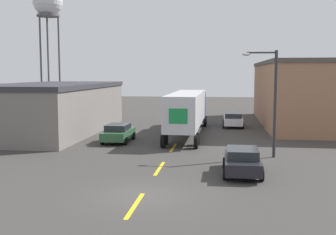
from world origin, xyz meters
TOP-DOWN VIEW (x-y plane):
  - ground_plane at (0.00, 0.00)m, footprint 160.00×160.00m
  - road_centerline at (0.00, 5.53)m, footprint 0.20×17.46m
  - warehouse_left at (-12.16, 19.29)m, footprint 8.79×19.08m
  - warehouse_right at (14.22, 28.60)m, footprint 12.91×22.75m
  - semi_truck at (0.55, 19.40)m, footprint 2.90×15.99m
  - parked_car_left_far at (-4.72, 14.54)m, footprint 2.11×4.51m
  - parked_car_right_near at (4.72, 4.73)m, footprint 2.11×4.51m
  - parked_car_right_far at (4.72, 25.44)m, footprint 2.11×4.51m
  - water_tower at (-23.58, 45.64)m, footprint 4.61×4.61m
  - street_lamp at (6.73, 9.73)m, footprint 2.31×0.32m

SIDE VIEW (x-z plane):
  - ground_plane at x=0.00m, z-range 0.00..0.00m
  - road_centerline at x=0.00m, z-range 0.00..0.01m
  - parked_car_left_far at x=-4.72m, z-range 0.03..1.49m
  - parked_car_right_near at x=4.72m, z-range 0.03..1.49m
  - parked_car_right_far at x=4.72m, z-range 0.03..1.49m
  - warehouse_left at x=-12.16m, z-range 0.01..4.59m
  - semi_truck at x=0.55m, z-range 0.42..4.27m
  - warehouse_right at x=14.22m, z-range 0.00..6.80m
  - street_lamp at x=6.73m, z-range 0.60..7.62m
  - water_tower at x=-23.58m, z-range 6.77..25.69m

